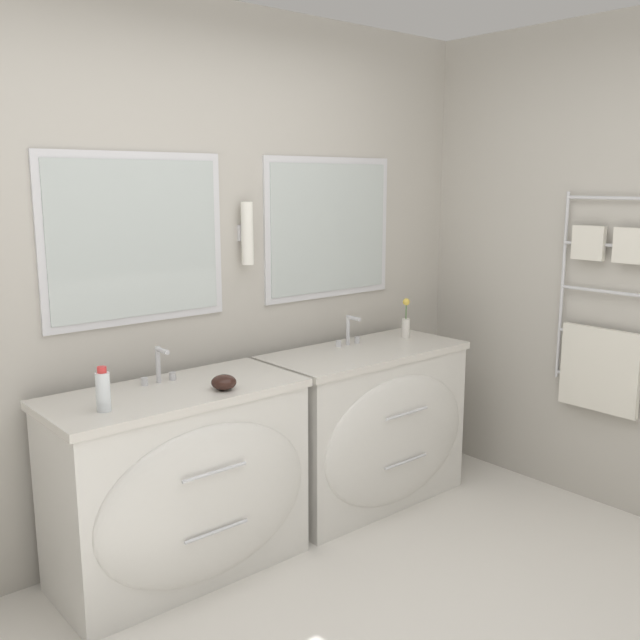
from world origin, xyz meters
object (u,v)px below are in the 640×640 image
Objects in this scene: amenity_bowl at (224,382)px; flower_vase at (406,322)px; vanity_left at (182,483)px; vanity_right at (369,425)px; toiletry_bottle at (103,391)px.

flower_vase reaches higher than amenity_bowl.
flower_vase is (1.54, 0.09, 0.52)m from vanity_left.
vanity_right is 1.10m from amenity_bowl.
toiletry_bottle is 1.64× the size of amenity_bowl.
toiletry_bottle is at bearing -178.01° from vanity_right.
vanity_left is at bearing 145.78° from amenity_bowl.
toiletry_bottle is 0.78× the size of flower_vase.
toiletry_bottle is at bearing 173.52° from amenity_bowl.
vanity_left is at bearing 8.36° from toiletry_bottle.
flower_vase is at bearing 3.22° from vanity_left.
toiletry_bottle is 0.53m from amenity_bowl.
vanity_left is at bearing 180.00° from vanity_right.
vanity_left is 6.29× the size of toiletry_bottle.
toiletry_bottle reaches higher than vanity_left.
amenity_bowl is 1.39m from flower_vase.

